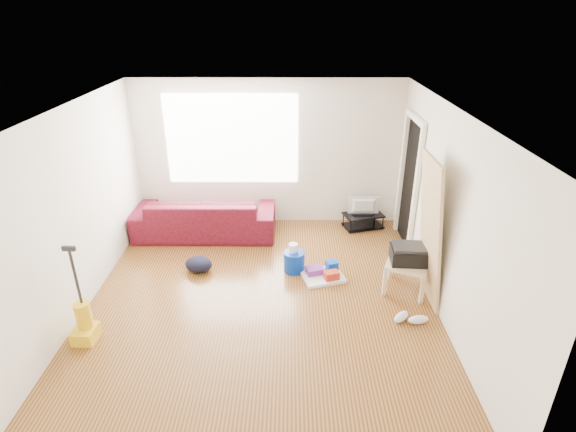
{
  "coord_description": "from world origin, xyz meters",
  "views": [
    {
      "loc": [
        0.37,
        -4.83,
        3.54
      ],
      "look_at": [
        0.35,
        0.6,
        0.98
      ],
      "focal_mm": 28.0,
      "sensor_mm": 36.0,
      "label": 1
    }
  ],
  "objects_px": {
    "vacuum": "(84,323)",
    "cleaning_tray": "(324,273)",
    "bucket": "(294,270)",
    "side_table": "(407,266)",
    "sofa": "(207,234)",
    "backpack": "(199,271)",
    "tv_stand": "(363,220)"
  },
  "relations": [
    {
      "from": "cleaning_tray",
      "to": "vacuum",
      "type": "bearing_deg",
      "value": -155.36
    },
    {
      "from": "tv_stand",
      "to": "bucket",
      "type": "relative_size",
      "value": 2.44
    },
    {
      "from": "tv_stand",
      "to": "bucket",
      "type": "xyz_separation_m",
      "value": [
        -1.21,
        -1.42,
        -0.13
      ]
    },
    {
      "from": "backpack",
      "to": "sofa",
      "type": "bearing_deg",
      "value": 108.31
    },
    {
      "from": "bucket",
      "to": "sofa",
      "type": "bearing_deg",
      "value": 142.13
    },
    {
      "from": "sofa",
      "to": "vacuum",
      "type": "height_order",
      "value": "vacuum"
    },
    {
      "from": "side_table",
      "to": "cleaning_tray",
      "type": "xyz_separation_m",
      "value": [
        -1.09,
        0.29,
        -0.3
      ]
    },
    {
      "from": "side_table",
      "to": "sofa",
      "type": "bearing_deg",
      "value": 151.57
    },
    {
      "from": "sofa",
      "to": "bucket",
      "type": "relative_size",
      "value": 7.59
    },
    {
      "from": "cleaning_tray",
      "to": "backpack",
      "type": "bearing_deg",
      "value": 174.88
    },
    {
      "from": "side_table",
      "to": "backpack",
      "type": "distance_m",
      "value": 2.97
    },
    {
      "from": "cleaning_tray",
      "to": "tv_stand",
      "type": "bearing_deg",
      "value": 63.81
    },
    {
      "from": "sofa",
      "to": "backpack",
      "type": "xyz_separation_m",
      "value": [
        0.09,
        -1.17,
        0.0
      ]
    },
    {
      "from": "backpack",
      "to": "side_table",
      "type": "bearing_deg",
      "value": 5.22
    },
    {
      "from": "sofa",
      "to": "tv_stand",
      "type": "bearing_deg",
      "value": -174.28
    },
    {
      "from": "tv_stand",
      "to": "bucket",
      "type": "distance_m",
      "value": 1.87
    },
    {
      "from": "bucket",
      "to": "cleaning_tray",
      "type": "relative_size",
      "value": 0.46
    },
    {
      "from": "backpack",
      "to": "vacuum",
      "type": "distance_m",
      "value": 1.82
    },
    {
      "from": "vacuum",
      "to": "bucket",
      "type": "bearing_deg",
      "value": 34.57
    },
    {
      "from": "bucket",
      "to": "tv_stand",
      "type": "bearing_deg",
      "value": 49.58
    },
    {
      "from": "sofa",
      "to": "vacuum",
      "type": "xyz_separation_m",
      "value": [
        -0.95,
        -2.65,
        0.22
      ]
    },
    {
      "from": "side_table",
      "to": "cleaning_tray",
      "type": "height_order",
      "value": "side_table"
    },
    {
      "from": "sofa",
      "to": "side_table",
      "type": "height_order",
      "value": "side_table"
    },
    {
      "from": "vacuum",
      "to": "cleaning_tray",
      "type": "bearing_deg",
      "value": 27.75
    },
    {
      "from": "sofa",
      "to": "backpack",
      "type": "distance_m",
      "value": 1.17
    },
    {
      "from": "bucket",
      "to": "side_table",
      "type": "bearing_deg",
      "value": -17.21
    },
    {
      "from": "tv_stand",
      "to": "backpack",
      "type": "distance_m",
      "value": 2.98
    },
    {
      "from": "tv_stand",
      "to": "backpack",
      "type": "relative_size",
      "value": 1.87
    },
    {
      "from": "tv_stand",
      "to": "sofa",
      "type": "bearing_deg",
      "value": 169.51
    },
    {
      "from": "tv_stand",
      "to": "cleaning_tray",
      "type": "relative_size",
      "value": 1.11
    },
    {
      "from": "sofa",
      "to": "cleaning_tray",
      "type": "relative_size",
      "value": 3.46
    },
    {
      "from": "bucket",
      "to": "backpack",
      "type": "relative_size",
      "value": 0.77
    }
  ]
}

